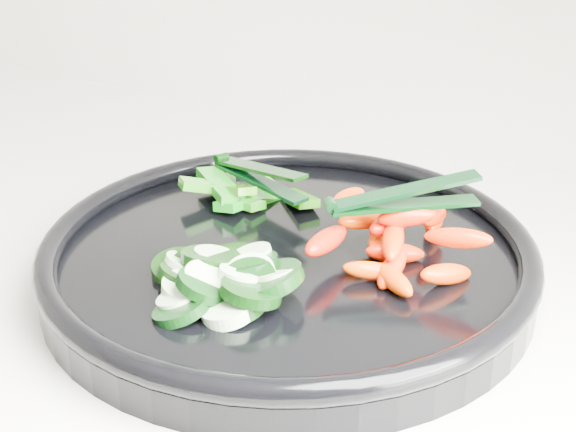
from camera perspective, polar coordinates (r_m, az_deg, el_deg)
The scene contains 6 objects.
veggie_tray at distance 0.61m, azimuth -0.00°, elevation -2.93°, with size 0.48×0.48×0.04m.
cucumber_pile at distance 0.56m, azimuth -4.91°, elevation -4.40°, with size 0.13×0.13×0.04m.
carrot_pile at distance 0.59m, azimuth 7.55°, elevation -1.57°, with size 0.13×0.15×0.05m.
pepper_pile at distance 0.69m, azimuth -3.32°, elevation 1.64°, with size 0.12×0.09×0.04m.
tong_carrot at distance 0.58m, azimuth 7.98°, elevation 1.25°, with size 0.10×0.09×0.02m.
tong_pepper at distance 0.68m, azimuth -2.25°, elevation 3.03°, with size 0.11×0.05×0.02m.
Camera 1 is at (0.31, 1.21, 1.24)m, focal length 50.00 mm.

